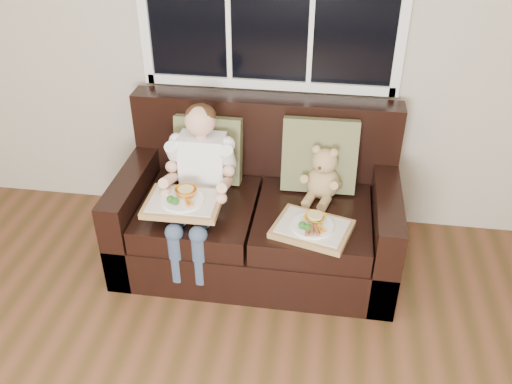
% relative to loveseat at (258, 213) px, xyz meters
% --- Properties ---
extents(room_walls, '(4.52, 5.02, 2.71)m').
position_rel_loveseat_xyz_m(room_walls, '(-0.21, -2.02, 1.28)').
color(room_walls, '#BBB09B').
rests_on(room_walls, ground).
extents(loveseat, '(1.70, 0.92, 0.96)m').
position_rel_loveseat_xyz_m(loveseat, '(0.00, 0.00, 0.00)').
color(loveseat, black).
rests_on(loveseat, ground).
extents(pillow_left, '(0.42, 0.19, 0.43)m').
position_rel_loveseat_xyz_m(pillow_left, '(-0.34, 0.15, 0.35)').
color(pillow_left, olive).
rests_on(pillow_left, loveseat).
extents(pillow_right, '(0.46, 0.22, 0.47)m').
position_rel_loveseat_xyz_m(pillow_right, '(0.36, 0.15, 0.37)').
color(pillow_right, olive).
rests_on(pillow_right, loveseat).
extents(child, '(0.40, 0.60, 0.90)m').
position_rel_loveseat_xyz_m(child, '(-0.34, -0.12, 0.34)').
color(child, white).
rests_on(child, loveseat).
extents(teddy_bear, '(0.24, 0.29, 0.36)m').
position_rel_loveseat_xyz_m(teddy_bear, '(0.39, 0.04, 0.28)').
color(teddy_bear, tan).
rests_on(teddy_bear, loveseat).
extents(tray_left, '(0.43, 0.33, 0.10)m').
position_rel_loveseat_xyz_m(tray_left, '(-0.39, -0.32, 0.27)').
color(tray_left, '#A6864B').
rests_on(tray_left, child).
extents(tray_right, '(0.49, 0.42, 0.10)m').
position_rel_loveseat_xyz_m(tray_right, '(0.35, -0.33, 0.17)').
color(tray_right, '#A6864B').
rests_on(tray_right, loveseat).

